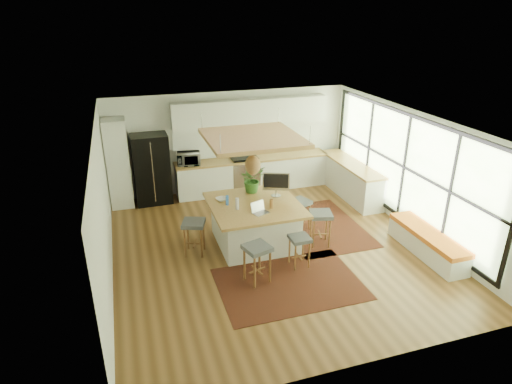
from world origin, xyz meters
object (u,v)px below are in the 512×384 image
object	(u,v)px
stool_near_left	(257,265)
stool_right_front	(320,229)
laptop	(261,208)
island	(255,224)
stool_near_right	(299,250)
island_plant	(252,182)
stool_left_side	(194,238)
monitor	(276,185)
microwave	(189,157)
stool_right_back	(299,215)
fridge	(151,168)

from	to	relation	value
stool_near_left	stool_right_front	world-z (taller)	same
stool_right_front	laptop	distance (m)	1.50
island	stool_right_front	world-z (taller)	island
stool_near_left	stool_near_right	distance (m)	0.98
stool_near_right	island_plant	bearing A→B (deg)	103.49
stool_left_side	island_plant	xyz separation A→B (m)	(1.45, 0.68, 0.81)
monitor	microwave	distance (m)	3.00
microwave	stool_near_right	bearing A→B (deg)	-62.00
stool_right_back	stool_left_side	xyz separation A→B (m)	(-2.47, -0.37, 0.00)
stool_left_side	monitor	world-z (taller)	monitor
laptop	microwave	distance (m)	3.46
stool_near_right	laptop	bearing A→B (deg)	132.06
fridge	stool_right_back	size ratio (longest dim) A/B	2.55
fridge	stool_right_front	size ratio (longest dim) A/B	2.41
stool_right_back	monitor	world-z (taller)	monitor
stool_right_front	stool_right_back	size ratio (longest dim) A/B	1.06
stool_near_left	stool_left_side	xyz separation A→B (m)	(-0.92, 1.33, 0.00)
island_plant	fridge	bearing A→B (deg)	131.58
fridge	laptop	xyz separation A→B (m)	(1.84, -3.37, 0.12)
fridge	island_plant	distance (m)	3.02
monitor	stool_left_side	bearing A→B (deg)	-149.73
stool_right_front	stool_left_side	size ratio (longest dim) A/B	1.02
island	stool_near_left	world-z (taller)	island
fridge	monitor	world-z (taller)	fridge
stool_right_front	stool_right_back	world-z (taller)	stool_right_front
stool_near_right	microwave	size ratio (longest dim) A/B	1.09
island	stool_right_front	distance (m)	1.40
stool_near_right	stool_right_front	bearing A→B (deg)	40.89
fridge	stool_near_right	distance (m)	4.72
stool_near_left	island_plant	bearing A→B (deg)	75.45
island	monitor	bearing A→B (deg)	23.55
island	stool_right_front	xyz separation A→B (m)	(1.31, -0.47, -0.11)
stool_near_left	island_plant	xyz separation A→B (m)	(0.52, 2.02, 0.81)
laptop	microwave	world-z (taller)	microwave
stool_right_back	laptop	xyz separation A→B (m)	(-1.18, -0.80, 0.70)
island	monitor	world-z (taller)	monitor
monitor	stool_near_right	bearing A→B (deg)	-68.40
laptop	island	bearing A→B (deg)	66.63
stool_near_left	stool_left_side	bearing A→B (deg)	124.67
stool_right_front	stool_left_side	world-z (taller)	stool_right_front
stool_near_right	monitor	xyz separation A→B (m)	(-0.00, 1.36, 0.83)
microwave	island_plant	distance (m)	2.46
monitor	island_plant	xyz separation A→B (m)	(-0.42, 0.39, -0.03)
stool_near_right	stool_right_back	size ratio (longest dim) A/B	0.91
island_plant	stool_left_side	bearing A→B (deg)	-154.81
stool_right_back	monitor	xyz separation A→B (m)	(-0.61, -0.08, 0.83)
stool_right_front	microwave	distance (m)	4.08
fridge	island	world-z (taller)	fridge
island	stool_right_front	size ratio (longest dim) A/B	2.46
island	fridge	bearing A→B (deg)	122.79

